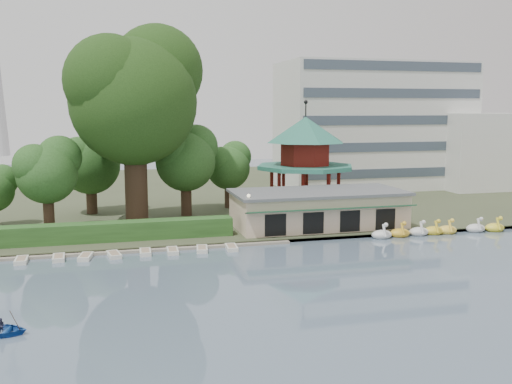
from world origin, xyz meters
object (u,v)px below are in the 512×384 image
object	(u,v)px
dock	(110,251)
boathouse	(318,208)
big_tree	(135,91)
pavilion	(305,154)

from	to	relation	value
dock	boathouse	bearing A→B (deg)	12.24
big_tree	dock	bearing A→B (deg)	-106.12
boathouse	big_tree	bearing A→B (deg)	161.63
boathouse	big_tree	world-z (taller)	big_tree
boathouse	dock	bearing A→B (deg)	-167.76
big_tree	pavilion	bearing A→B (deg)	10.29
dock	big_tree	size ratio (longest dim) A/B	1.55
dock	big_tree	distance (m)	18.72
dock	boathouse	world-z (taller)	boathouse
boathouse	big_tree	size ratio (longest dim) A/B	0.85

